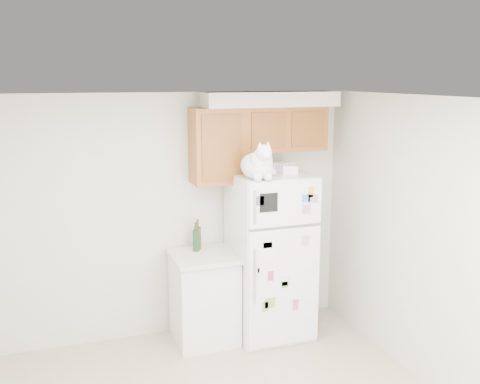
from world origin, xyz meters
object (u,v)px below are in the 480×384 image
cat (259,164)px  storage_box_back (284,167)px  refrigerator (270,255)px  bottle_green (196,237)px  base_counter (204,297)px  storage_box_front (290,170)px  bottle_amber (198,234)px

cat → storage_box_back: size_ratio=2.98×
cat → refrigerator: bearing=45.7°
bottle_green → base_counter: bearing=-70.0°
storage_box_front → bottle_amber: bearing=-178.6°
refrigerator → bottle_green: refrigerator is taller
base_counter → cat: bearing=-33.5°
cat → bottle_green: cat is taller
refrigerator → storage_box_back: 0.92m
storage_box_back → bottle_amber: (-0.86, 0.21, -0.68)m
base_counter → cat: (0.46, -0.31, 1.38)m
refrigerator → storage_box_back: bearing=17.1°
storage_box_back → bottle_green: storage_box_back is taller
base_counter → bottle_green: (-0.04, 0.12, 0.61)m
storage_box_front → bottle_amber: size_ratio=0.48×
refrigerator → storage_box_front: bearing=-26.6°
base_counter → storage_box_front: 1.55m
refrigerator → base_counter: refrigerator is taller
cat → bottle_green: 1.02m
base_counter → bottle_amber: (-0.01, 0.19, 0.61)m
storage_box_back → bottle_green: size_ratio=0.61×
storage_box_front → bottle_green: 1.16m
refrigerator → cat: (-0.23, -0.23, 0.99)m
cat → storage_box_front: (0.40, 0.15, -0.10)m
base_counter → bottle_amber: bearing=92.1°
refrigerator → bottle_green: size_ratio=5.73×
base_counter → storage_box_back: storage_box_back is taller
bottle_green → storage_box_front: bearing=-17.0°
base_counter → storage_box_front: (0.86, -0.16, 1.28)m
bottle_green → refrigerator: bearing=-14.6°
cat → bottle_green: (-0.51, 0.42, -0.77)m
bottle_amber → bottle_green: bearing=-115.7°
bottle_green → bottle_amber: bottle_amber is taller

